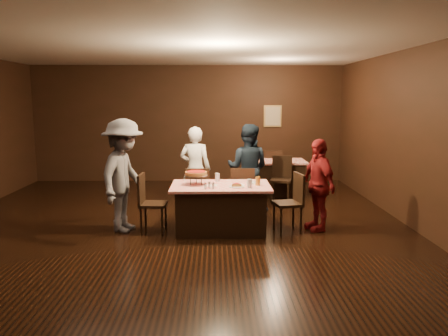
{
  "coord_description": "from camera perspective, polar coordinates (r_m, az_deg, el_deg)",
  "views": [
    {
      "loc": [
        0.71,
        -6.42,
        2.16
      ],
      "look_at": [
        0.85,
        0.83,
        1.0
      ],
      "focal_mm": 35.0,
      "sensor_mm": 36.0,
      "label": 1
    }
  ],
  "objects": [
    {
      "name": "napkin_left",
      "position": [
        7.04,
        -1.66,
        -2.28
      ],
      "size": [
        0.21,
        0.21,
        0.01
      ],
      "primitive_type": "cube",
      "rotation": [
        0.0,
        0.0,
        -0.35
      ],
      "color": "white",
      "rests_on": "main_table"
    },
    {
      "name": "diner_grey_knit",
      "position": [
        7.26,
        -12.94,
        -0.97
      ],
      "size": [
        0.95,
        1.32,
        1.84
      ],
      "primitive_type": "imported",
      "rotation": [
        0.0,
        0.0,
        1.32
      ],
      "color": "#5D5C62",
      "rests_on": "ground"
    },
    {
      "name": "glass_amber",
      "position": [
        7.06,
        4.44,
        -1.72
      ],
      "size": [
        0.08,
        0.08,
        0.14
      ],
      "primitive_type": "cylinder",
      "color": "#BF7F26",
      "rests_on": "main_table"
    },
    {
      "name": "pizza_stand",
      "position": [
        7.11,
        -3.67,
        -0.72
      ],
      "size": [
        0.38,
        0.38,
        0.22
      ],
      "color": "black",
      "rests_on": "main_table"
    },
    {
      "name": "glass_back",
      "position": [
        7.37,
        -0.86,
        -1.23
      ],
      "size": [
        0.08,
        0.08,
        0.14
      ],
      "primitive_type": "cylinder",
      "color": "silver",
      "rests_on": "main_table"
    },
    {
      "name": "napkin_center",
      "position": [
        7.1,
        1.98,
        -2.19
      ],
      "size": [
        0.19,
        0.19,
        0.01
      ],
      "primitive_type": "cube",
      "rotation": [
        0.0,
        0.0,
        0.21
      ],
      "color": "white",
      "rests_on": "main_table"
    },
    {
      "name": "chair_far_left",
      "position": [
        7.89,
        -3.41,
        -3.26
      ],
      "size": [
        0.43,
        0.43,
        0.95
      ],
      "primitive_type": "cube",
      "rotation": [
        0.0,
        0.0,
        3.11
      ],
      "color": "black",
      "rests_on": "ground"
    },
    {
      "name": "plate_with_slice",
      "position": [
        6.91,
        1.65,
        -2.3
      ],
      "size": [
        0.25,
        0.25,
        0.06
      ],
      "color": "white",
      "rests_on": "main_table"
    },
    {
      "name": "main_table",
      "position": [
        7.17,
        -0.44,
        -5.24
      ],
      "size": [
        1.6,
        1.0,
        0.77
      ],
      "primitive_type": "cube",
      "color": "red",
      "rests_on": "ground"
    },
    {
      "name": "back_table",
      "position": [
        9.98,
        6.85,
        -1.21
      ],
      "size": [
        1.3,
        0.9,
        0.77
      ],
      "primitive_type": "cube",
      "color": "#B6190C",
      "rests_on": "ground"
    },
    {
      "name": "diner_white_jacket",
      "position": [
        8.35,
        -3.78,
        -0.16
      ],
      "size": [
        0.65,
        0.49,
        1.64
      ],
      "primitive_type": "imported",
      "rotation": [
        0.0,
        0.0,
        2.97
      ],
      "color": "white",
      "rests_on": "ground"
    },
    {
      "name": "diner_navy_hoodie",
      "position": [
        8.32,
        3.12,
        -0.03
      ],
      "size": [
        0.97,
        0.85,
        1.69
      ],
      "primitive_type": "imported",
      "rotation": [
        0.0,
        0.0,
        2.84
      ],
      "color": "black",
      "rests_on": "ground"
    },
    {
      "name": "chair_back_near",
      "position": [
        9.29,
        7.46,
        -1.44
      ],
      "size": [
        0.51,
        0.51,
        0.95
      ],
      "primitive_type": "cube",
      "rotation": [
        0.0,
        0.0,
        -0.24
      ],
      "color": "black",
      "rests_on": "ground"
    },
    {
      "name": "plate_empty",
      "position": [
        7.26,
        3.89,
        -1.91
      ],
      "size": [
        0.25,
        0.25,
        0.01
      ],
      "primitive_type": "cylinder",
      "color": "white",
      "rests_on": "main_table"
    },
    {
      "name": "glass_front_right",
      "position": [
        6.85,
        3.35,
        -2.04
      ],
      "size": [
        0.08,
        0.08,
        0.14
      ],
      "primitive_type": "cylinder",
      "color": "silver",
      "rests_on": "main_table"
    },
    {
      "name": "diner_red_shirt",
      "position": [
        7.32,
        12.18,
        -2.16
      ],
      "size": [
        0.62,
        0.96,
        1.52
      ],
      "primitive_type": "imported",
      "rotation": [
        0.0,
        0.0,
        -1.26
      ],
      "color": "maroon",
      "rests_on": "ground"
    },
    {
      "name": "chair_end_right",
      "position": [
        7.25,
        8.32,
        -4.45
      ],
      "size": [
        0.5,
        0.5,
        0.95
      ],
      "primitive_type": "cube",
      "rotation": [
        0.0,
        0.0,
        -1.37
      ],
      "color": "black",
      "rests_on": "ground"
    },
    {
      "name": "chair_end_left",
      "position": [
        7.22,
        -9.23,
        -4.52
      ],
      "size": [
        0.44,
        0.44,
        0.95
      ],
      "primitive_type": "cube",
      "rotation": [
        0.0,
        0.0,
        1.52
      ],
      "color": "black",
      "rests_on": "ground"
    },
    {
      "name": "room",
      "position": [
        6.46,
        -7.52,
        8.82
      ],
      "size": [
        10.0,
        10.04,
        3.02
      ],
      "color": "black",
      "rests_on": "ground"
    },
    {
      "name": "condiments",
      "position": [
        6.8,
        -1.93,
        -2.29
      ],
      "size": [
        0.17,
        0.1,
        0.09
      ],
      "color": "silver",
      "rests_on": "main_table"
    },
    {
      "name": "chair_back_far",
      "position": [
        10.55,
        6.42,
        -0.15
      ],
      "size": [
        0.45,
        0.45,
        0.95
      ],
      "primitive_type": "cube",
      "rotation": [
        0.0,
        0.0,
        3.06
      ],
      "color": "black",
      "rests_on": "ground"
    },
    {
      "name": "chair_far_right",
      "position": [
        7.89,
        2.41,
        -3.24
      ],
      "size": [
        0.44,
        0.44,
        0.95
      ],
      "primitive_type": "cube",
      "rotation": [
        0.0,
        0.0,
        3.1
      ],
      "color": "black",
      "rests_on": "ground"
    }
  ]
}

